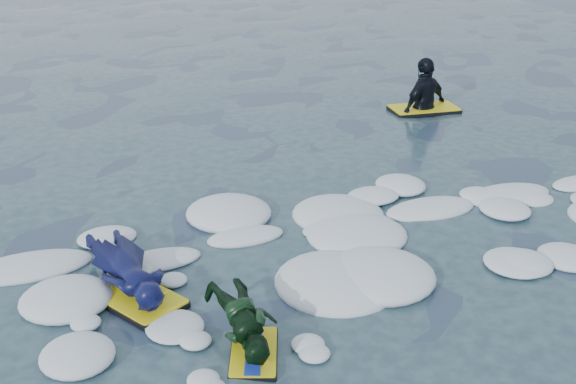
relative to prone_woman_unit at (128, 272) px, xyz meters
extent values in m
plane|color=#1C3143|center=(1.50, -0.87, -0.22)|extent=(120.00, 120.00, 0.00)
cube|color=black|center=(0.00, -0.22, -0.18)|extent=(1.03, 1.23, 0.05)
cube|color=yellow|center=(0.00, -0.22, -0.14)|extent=(0.99, 1.20, 0.02)
imported|color=#0C0E54|center=(0.00, 0.03, 0.02)|extent=(0.82, 1.68, 0.39)
cube|color=black|center=(0.81, -1.54, -0.19)|extent=(0.66, 0.85, 0.04)
cube|color=yellow|center=(0.81, -1.54, -0.16)|extent=(0.64, 0.83, 0.01)
cube|color=#1837B6|center=(0.81, -1.54, -0.15)|extent=(0.39, 0.72, 0.00)
imported|color=black|center=(0.81, -1.34, 0.02)|extent=(0.63, 1.17, 0.43)
cube|color=black|center=(6.14, 4.33, -0.17)|extent=(1.31, 0.83, 0.06)
cube|color=yellow|center=(6.14, 4.33, -0.13)|extent=(1.28, 0.80, 0.02)
imported|color=black|center=(6.14, 4.33, -0.14)|extent=(1.17, 0.80, 1.85)
camera|label=1|loc=(-0.86, -6.56, 3.62)|focal=45.00mm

